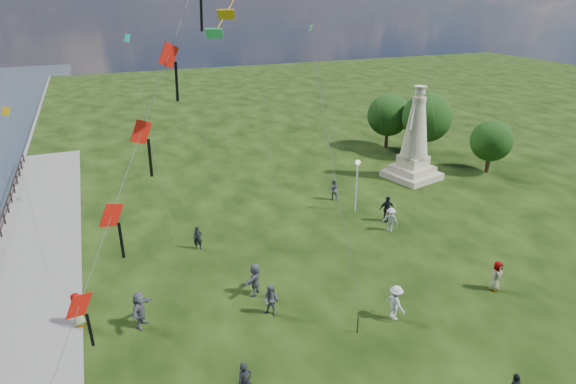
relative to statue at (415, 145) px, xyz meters
name	(u,v)px	position (x,y,z in m)	size (l,w,h in m)	color
statue	(415,145)	(0.00, 0.00, 0.00)	(4.68, 4.68, 7.89)	#C3B793
lamppost	(357,175)	(-7.91, -4.20, -0.12)	(0.37, 0.37, 3.97)	silver
tree_row	(425,121)	(4.53, 4.66, 0.50)	(8.19, 13.51, 6.15)	#382314
person_0	(245,381)	(-20.61, -17.93, -2.14)	(0.61, 0.40, 1.68)	black
person_1	(271,300)	(-17.83, -13.35, -2.13)	(0.83, 0.51, 1.70)	#595960
person_2	(395,303)	(-12.33, -15.88, -2.06)	(1.18, 0.61, 1.83)	silver
person_4	(496,276)	(-5.92, -15.81, -2.12)	(0.84, 0.51, 1.71)	#595960
person_5	(140,309)	(-23.89, -11.82, -2.03)	(1.77, 0.76, 1.91)	#595960
person_6	(198,238)	(-19.73, -5.38, -2.21)	(0.56, 0.37, 1.54)	black
person_7	(333,189)	(-8.39, -1.62, -2.14)	(0.82, 0.51, 1.68)	#595960
person_8	(391,220)	(-7.28, -7.79, -2.15)	(1.07, 0.55, 1.66)	silver
person_9	(387,209)	(-6.72, -6.46, -2.03)	(1.11, 0.57, 1.89)	black
person_10	(78,311)	(-26.64, -10.71, -2.11)	(0.85, 0.52, 1.73)	#595960
person_11	(255,279)	(-18.00, -11.33, -2.07)	(1.69, 0.73, 1.82)	#595960
red_kite_train	(154,105)	(-22.55, -14.54, 8.20)	(10.01, 9.35, 18.02)	black
small_kites	(263,7)	(-11.88, 3.89, 10.82)	(31.20, 16.22, 27.69)	teal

